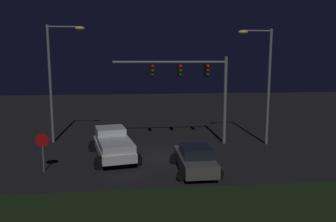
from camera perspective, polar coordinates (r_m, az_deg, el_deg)
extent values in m
plane|color=black|center=(21.83, -1.42, -7.94)|extent=(80.00, 80.00, 0.00)
cube|color=black|center=(14.64, 1.16, -16.44)|extent=(26.73, 4.41, 0.10)
cube|color=silver|center=(21.72, -9.34, -6.29)|extent=(3.03, 5.69, 0.55)
cube|color=silver|center=(22.70, -9.81, -3.83)|extent=(2.18, 2.23, 0.85)
cube|color=black|center=(22.67, -9.82, -3.51)|extent=(2.03, 1.84, 0.51)
cube|color=silver|center=(20.56, -8.94, -5.71)|extent=(2.48, 3.34, 0.45)
cylinder|color=black|center=(23.55, -12.50, -5.88)|extent=(0.80, 0.22, 0.80)
cylinder|color=black|center=(23.80, -7.53, -5.59)|extent=(0.80, 0.22, 0.80)
cylinder|color=black|center=(19.83, -11.48, -8.66)|extent=(0.80, 0.22, 0.80)
cylinder|color=black|center=(20.12, -5.58, -8.26)|extent=(0.80, 0.22, 0.80)
cube|color=#514C47|center=(19.14, 4.61, -8.49)|extent=(1.83, 4.41, 0.70)
cube|color=black|center=(18.73, 4.79, -6.89)|extent=(1.62, 2.01, 0.55)
cylinder|color=black|center=(20.49, 1.24, -8.14)|extent=(0.64, 0.22, 0.64)
cylinder|color=black|center=(20.81, 6.31, -7.92)|extent=(0.64, 0.22, 0.64)
cylinder|color=black|center=(17.68, 2.57, -10.95)|extent=(0.64, 0.22, 0.64)
cylinder|color=black|center=(18.05, 8.45, -10.62)|extent=(0.64, 0.22, 0.64)
cylinder|color=slate|center=(25.15, 9.73, 1.75)|extent=(0.24, 0.24, 6.50)
cylinder|color=slate|center=(24.16, 0.41, 8.37)|extent=(8.20, 0.18, 0.18)
cube|color=black|center=(24.63, 6.71, 6.92)|extent=(0.32, 0.44, 0.95)
sphere|color=red|center=(24.39, 6.84, 7.60)|extent=(0.22, 0.22, 0.22)
sphere|color=#59380A|center=(24.40, 6.83, 6.90)|extent=(0.22, 0.22, 0.22)
sphere|color=#0C4719|center=(24.41, 6.82, 6.20)|extent=(0.22, 0.22, 0.22)
cube|color=black|center=(24.26, 2.07, 6.94)|extent=(0.32, 0.44, 0.95)
sphere|color=red|center=(24.03, 2.15, 7.64)|extent=(0.22, 0.22, 0.22)
sphere|color=#59380A|center=(24.03, 2.14, 6.93)|extent=(0.22, 0.22, 0.22)
sphere|color=#0C4719|center=(24.05, 2.14, 6.21)|extent=(0.22, 0.22, 0.22)
cube|color=black|center=(24.06, -2.69, 6.92)|extent=(0.32, 0.44, 0.95)
sphere|color=red|center=(23.82, -2.66, 7.63)|extent=(0.22, 0.22, 0.22)
sphere|color=#59380A|center=(23.83, -2.65, 6.91)|extent=(0.22, 0.22, 0.22)
sphere|color=#0C4719|center=(23.84, -2.65, 6.19)|extent=(0.22, 0.22, 0.22)
cylinder|color=slate|center=(26.50, -19.48, 4.23)|extent=(0.20, 0.20, 8.81)
cylinder|color=slate|center=(26.29, -17.43, 13.59)|extent=(2.33, 0.12, 0.12)
ellipsoid|color=#F9CC72|center=(26.09, -14.85, 13.52)|extent=(0.70, 0.44, 0.30)
cylinder|color=slate|center=(25.56, 16.85, 3.81)|extent=(0.20, 0.20, 8.45)
cylinder|color=slate|center=(25.17, 15.04, 13.11)|extent=(2.08, 0.12, 0.12)
ellipsoid|color=#F9CC72|center=(24.81, 12.73, 13.03)|extent=(0.70, 0.44, 0.30)
cylinder|color=slate|center=(20.06, -20.61, -6.77)|extent=(0.07, 0.07, 2.20)
cylinder|color=#B20C0F|center=(19.85, -20.75, -4.71)|extent=(0.76, 0.03, 0.76)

